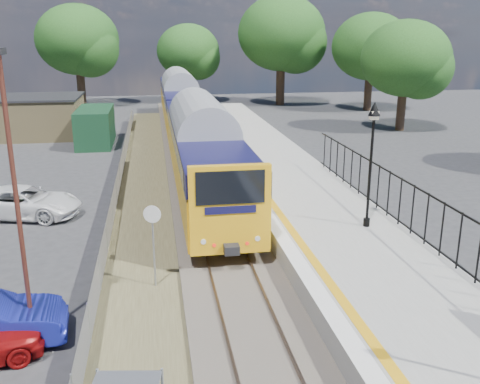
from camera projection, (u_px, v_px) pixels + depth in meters
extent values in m
plane|color=#2D2D30|center=(257.00, 351.00, 13.59)|extent=(120.00, 120.00, 0.00)
cube|color=#473F38|center=(213.00, 219.00, 23.02)|extent=(3.40, 80.00, 0.20)
cube|color=#4C472D|center=(144.00, 241.00, 20.70)|extent=(2.60, 70.00, 0.06)
cube|color=brown|center=(196.00, 217.00, 22.88)|extent=(0.07, 80.00, 0.14)
cube|color=brown|center=(229.00, 215.00, 23.10)|extent=(0.07, 80.00, 0.14)
cube|color=gray|center=(321.00, 221.00, 21.68)|extent=(5.00, 70.00, 0.90)
cube|color=silver|center=(267.00, 213.00, 21.20)|extent=(0.50, 70.00, 0.01)
cube|color=gold|center=(279.00, 213.00, 21.28)|extent=(0.30, 70.00, 0.01)
cylinder|color=black|center=(366.00, 222.00, 19.78)|extent=(0.24, 0.24, 0.30)
cylinder|color=black|center=(370.00, 174.00, 19.26)|extent=(0.10, 0.10, 3.70)
cube|color=black|center=(374.00, 120.00, 18.70)|extent=(0.08, 0.08, 0.30)
cube|color=beige|center=(374.00, 115.00, 18.65)|extent=(0.26, 0.26, 0.30)
cone|color=black|center=(375.00, 109.00, 18.59)|extent=(0.44, 0.44, 0.50)
cube|color=black|center=(454.00, 209.00, 16.21)|extent=(0.05, 26.00, 0.05)
cube|color=#9C8858|center=(28.00, 117.00, 41.59)|extent=(8.00, 6.00, 3.00)
cube|color=black|center=(25.00, 97.00, 41.15)|extent=(8.20, 6.20, 0.15)
cube|color=#153A22|center=(95.00, 126.00, 38.71)|extent=(2.40, 6.00, 2.60)
cylinder|color=#332319|center=(81.00, 89.00, 58.81)|extent=(0.88, 0.88, 3.85)
ellipsoid|color=#204A18|center=(77.00, 40.00, 57.32)|extent=(8.80, 8.80, 7.48)
cylinder|color=#332319|center=(189.00, 89.00, 62.65)|extent=(0.72, 0.72, 3.15)
ellipsoid|color=#204A18|center=(188.00, 51.00, 61.44)|extent=(7.20, 7.20, 6.12)
cylinder|color=#332319|center=(280.00, 86.00, 60.26)|extent=(0.96, 0.96, 4.20)
ellipsoid|color=#204A18|center=(281.00, 33.00, 58.64)|extent=(9.60, 9.60, 8.16)
cylinder|color=#332319|center=(368.00, 93.00, 55.92)|extent=(0.80, 0.80, 3.50)
ellipsoid|color=#204A18|center=(371.00, 47.00, 54.56)|extent=(8.00, 8.00, 6.80)
cylinder|color=#332319|center=(401.00, 111.00, 44.30)|extent=(0.72, 0.72, 3.15)
ellipsoid|color=#204A18|center=(405.00, 58.00, 43.09)|extent=(7.20, 7.20, 6.12)
cube|color=gold|center=(202.00, 158.00, 27.07)|extent=(2.80, 20.00, 1.90)
cube|color=#10103A|center=(201.00, 133.00, 26.70)|extent=(2.82, 20.00, 0.90)
cube|color=black|center=(201.00, 133.00, 26.70)|extent=(2.82, 18.00, 0.70)
cube|color=black|center=(202.00, 181.00, 27.41)|extent=(2.00, 18.00, 0.45)
cube|color=gold|center=(180.00, 106.00, 46.57)|extent=(2.80, 20.00, 1.90)
cube|color=#10103A|center=(179.00, 91.00, 46.20)|extent=(2.82, 20.00, 0.90)
cube|color=black|center=(179.00, 91.00, 46.20)|extent=(2.82, 18.00, 0.70)
cube|color=black|center=(180.00, 120.00, 46.90)|extent=(2.00, 18.00, 0.45)
cube|color=black|center=(230.00, 188.00, 17.03)|extent=(2.24, 0.04, 1.10)
cylinder|color=#999EA3|center=(154.00, 251.00, 16.66)|extent=(0.06, 0.06, 2.47)
cylinder|color=silver|center=(152.00, 214.00, 16.27)|extent=(0.54, 0.18, 0.55)
cylinder|color=#50241A|center=(18.00, 209.00, 13.00)|extent=(0.12, 0.12, 7.32)
imported|color=white|center=(24.00, 202.00, 23.36)|extent=(5.28, 3.39, 1.36)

